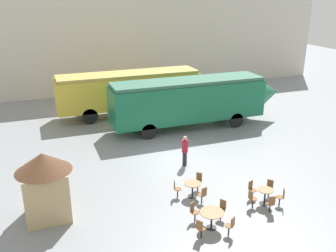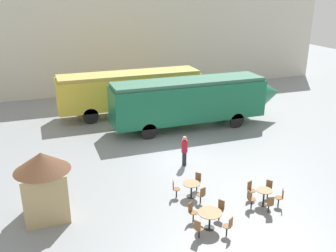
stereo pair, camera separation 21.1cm
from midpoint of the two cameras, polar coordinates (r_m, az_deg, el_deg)
ground_plane at (r=22.06m, az=0.53°, el=-4.76°), size 80.00×80.00×0.00m
backdrop_wall at (r=35.51m, az=-8.68°, el=12.16°), size 44.00×0.15×9.00m
passenger_coach_vintage at (r=29.13m, az=-6.17°, el=5.56°), size 10.95×2.57×3.32m
streamlined_locomotive at (r=26.45m, az=4.51°, el=4.19°), size 12.84×2.56×3.47m
cafe_table_near at (r=17.81m, az=14.25°, el=-9.93°), size 0.72×0.72×0.75m
cafe_table_mid at (r=15.76m, az=6.29°, el=-13.30°), size 1.00×1.00×0.76m
cafe_table_far at (r=17.88m, az=3.41°, el=-9.15°), size 0.81×0.81×0.72m
cafe_chair_0 at (r=18.45m, az=14.88°, el=-9.01°), size 0.41×0.40×0.87m
cafe_chair_1 at (r=18.17m, az=12.31°, el=-9.25°), size 0.38×0.39×0.87m
cafe_chair_2 at (r=17.42m, az=12.32°, el=-10.62°), size 0.36×0.36×0.87m
cafe_chair_3 at (r=17.25m, az=15.08°, el=-11.23°), size 0.36×0.38×0.87m
cafe_chair_4 at (r=17.90m, az=16.61°, el=-10.17°), size 0.40×0.39×0.87m
cafe_chair_5 at (r=15.50m, az=9.14°, el=-14.64°), size 0.40×0.40×0.87m
cafe_chair_6 at (r=16.48m, az=7.84°, el=-12.26°), size 0.40×0.40×0.87m
cafe_chair_7 at (r=16.20m, az=3.55°, el=-12.70°), size 0.40×0.40×0.87m
cafe_chair_8 at (r=15.21m, az=4.56°, el=-15.18°), size 0.40×0.40×0.87m
cafe_chair_9 at (r=18.53m, az=4.34°, el=-8.19°), size 0.40×0.40×0.87m
cafe_chair_10 at (r=17.82m, az=0.90°, el=-9.38°), size 0.39×0.37×0.87m
cafe_chair_11 at (r=17.38m, az=5.00°, el=-10.29°), size 0.36×0.38×0.87m
visitor_person at (r=20.72m, az=2.29°, el=-3.60°), size 0.34×0.34×1.74m
ticket_kiosk at (r=16.71m, az=-18.55°, el=-8.12°), size 2.34×2.34×3.00m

